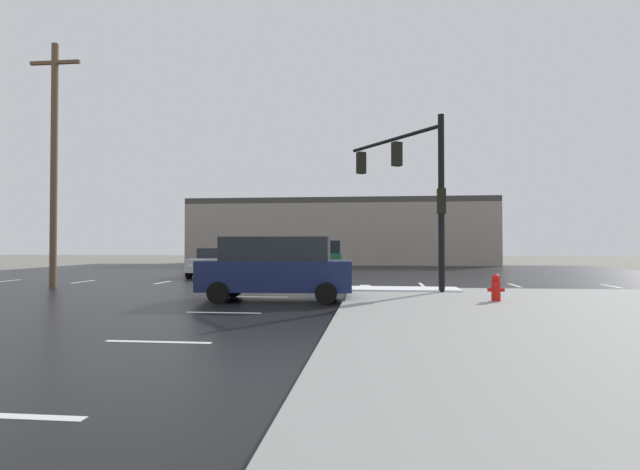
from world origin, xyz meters
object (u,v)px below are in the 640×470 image
(sedan_silver, at_px, (215,262))
(suv_green, at_px, (326,256))
(fire_hydrant, at_px, (496,288))
(traffic_signal_mast, at_px, (413,178))
(utility_pole_mid, at_px, (54,160))
(suv_navy, at_px, (276,267))

(sedan_silver, distance_m, suv_green, 7.01)
(fire_hydrant, relative_size, sedan_silver, 0.17)
(traffic_signal_mast, relative_size, sedan_silver, 1.38)
(fire_hydrant, xyz_separation_m, utility_pole_mid, (-16.98, 4.44, 4.83))
(traffic_signal_mast, xyz_separation_m, fire_hydrant, (2.10, -4.02, -3.80))
(sedan_silver, height_order, utility_pole_mid, utility_pole_mid)
(traffic_signal_mast, xyz_separation_m, suv_green, (-4.49, 11.93, -3.24))
(sedan_silver, bearing_deg, utility_pole_mid, -31.55)
(traffic_signal_mast, height_order, sedan_silver, traffic_signal_mast)
(traffic_signal_mast, bearing_deg, utility_pole_mid, 52.34)
(sedan_silver, height_order, suv_green, suv_green)
(sedan_silver, distance_m, utility_pole_mid, 9.96)
(traffic_signal_mast, relative_size, suv_navy, 1.28)
(suv_navy, height_order, utility_pole_mid, utility_pole_mid)
(suv_navy, height_order, suv_green, same)
(suv_green, bearing_deg, fire_hydrant, -160.73)
(fire_hydrant, bearing_deg, sedan_silver, 135.86)
(suv_navy, distance_m, utility_pole_mid, 11.84)
(fire_hydrant, xyz_separation_m, suv_green, (-6.60, 15.94, 0.55))
(sedan_silver, relative_size, utility_pole_mid, 0.44)
(fire_hydrant, xyz_separation_m, sedan_silver, (-12.43, 12.07, 0.32))
(traffic_signal_mast, height_order, suv_green, traffic_signal_mast)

